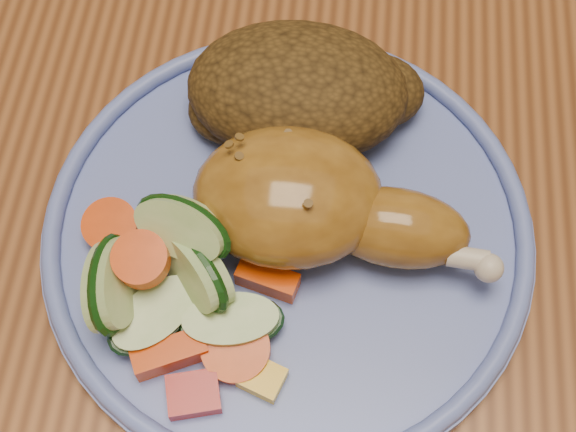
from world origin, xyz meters
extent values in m
plane|color=brown|center=(0.00, 0.00, 0.00)|extent=(4.00, 4.00, 0.00)
cube|color=brown|center=(0.00, 0.00, 0.73)|extent=(0.90, 1.40, 0.04)
cylinder|color=#4C2D16|center=(-0.18, 0.37, 0.21)|extent=(0.04, 0.04, 0.41)
cylinder|color=#4C2D16|center=(0.18, 0.37, 0.21)|extent=(0.04, 0.04, 0.41)
cylinder|color=#6275C5|center=(-0.03, -0.08, 0.76)|extent=(0.27, 0.27, 0.01)
torus|color=#6275C5|center=(-0.03, -0.08, 0.77)|extent=(0.26, 0.26, 0.01)
ellipsoid|color=#9F6A21|center=(-0.03, -0.07, 0.79)|extent=(0.10, 0.08, 0.05)
ellipsoid|color=#9F6A21|center=(0.03, -0.08, 0.78)|extent=(0.08, 0.05, 0.04)
sphere|color=beige|center=(0.08, -0.10, 0.78)|extent=(0.02, 0.02, 0.02)
ellipsoid|color=#4C3413|center=(-0.03, 0.00, 0.78)|extent=(0.12, 0.09, 0.05)
ellipsoid|color=#4C3413|center=(0.01, 0.01, 0.78)|extent=(0.06, 0.05, 0.03)
ellipsoid|color=#4C3413|center=(-0.06, -0.01, 0.77)|extent=(0.05, 0.05, 0.03)
cube|color=#A50A05|center=(-0.06, -0.17, 0.77)|extent=(0.03, 0.03, 0.01)
cube|color=#E5A507|center=(-0.03, -0.16, 0.77)|extent=(0.03, 0.02, 0.01)
cylinder|color=#F84508|center=(-0.12, -0.09, 0.77)|extent=(0.03, 0.03, 0.02)
cube|color=#F84508|center=(-0.03, -0.11, 0.77)|extent=(0.03, 0.02, 0.01)
cylinder|color=#F84508|center=(-0.09, -0.12, 0.80)|extent=(0.03, 0.03, 0.02)
cube|color=#F84508|center=(-0.08, -0.15, 0.77)|extent=(0.04, 0.03, 0.01)
cylinder|color=#F84508|center=(-0.04, -0.15, 0.77)|extent=(0.03, 0.04, 0.02)
cylinder|color=#C3DC8F|center=(-0.07, -0.12, 0.78)|extent=(0.05, 0.06, 0.05)
cylinder|color=#C3DC8F|center=(-0.05, -0.14, 0.77)|extent=(0.06, 0.06, 0.02)
cylinder|color=#C3DC8F|center=(-0.08, -0.10, 0.80)|extent=(0.06, 0.06, 0.04)
cylinder|color=#C3DC8F|center=(-0.09, -0.14, 0.77)|extent=(0.07, 0.07, 0.03)
cylinder|color=#C3DC8F|center=(-0.11, -0.13, 0.79)|extent=(0.04, 0.05, 0.05)
camera|label=1|loc=(-0.01, -0.27, 1.15)|focal=50.00mm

